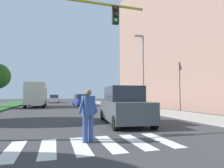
{
  "coord_description": "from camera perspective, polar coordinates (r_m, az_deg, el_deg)",
  "views": [
    {
      "loc": [
        -0.75,
        2.65,
        1.47
      ],
      "look_at": [
        5.09,
        22.1,
        2.72
      ],
      "focal_mm": 30.61,
      "sensor_mm": 36.0,
      "label": 1
    }
  ],
  "objects": [
    {
      "name": "crosswalk",
      "position": [
        6.0,
        -9.5,
        -17.67
      ],
      "size": [
        5.85,
        2.2,
        0.01
      ],
      "color": "silver",
      "rests_on": "ground_plane"
    },
    {
      "name": "sedan_midblock",
      "position": [
        28.38,
        -9.2,
        -4.86
      ],
      "size": [
        2.15,
        4.45,
        1.7
      ],
      "color": "navy",
      "rests_on": "ground_plane"
    },
    {
      "name": "sedan_distant",
      "position": [
        41.77,
        -16.84,
        -4.32
      ],
      "size": [
        2.07,
        4.67,
        1.68
      ],
      "color": "silver",
      "rests_on": "ground_plane"
    },
    {
      "name": "sidewalk_right",
      "position": [
        26.95,
        2.98,
        -6.5
      ],
      "size": [
        3.0,
        64.0,
        0.15
      ],
      "primitive_type": "cube",
      "color": "#9E9991",
      "rests_on": "ground_plane"
    },
    {
      "name": "truck_box_delivery",
      "position": [
        26.87,
        -21.69,
        -2.93
      ],
      "size": [
        2.4,
        6.2,
        3.1
      ],
      "color": "black",
      "rests_on": "ground_plane"
    },
    {
      "name": "apartment_block_right",
      "position": [
        27.39,
        24.9,
        14.78
      ],
      "size": [
        10.53,
        31.69,
        19.85
      ],
      "primitive_type": "cube",
      "color": "#937060",
      "rests_on": "ground_plane"
    },
    {
      "name": "street_lamp_right",
      "position": [
        19.67,
        9.06,
        5.65
      ],
      "size": [
        1.02,
        0.24,
        7.5
      ],
      "color": "slate",
      "rests_on": "sidewalk_right"
    },
    {
      "name": "ground_plane",
      "position": [
        27.4,
        -15.22,
        -6.49
      ],
      "size": [
        140.0,
        140.0,
        0.0
      ],
      "primitive_type": "plane",
      "color": "#38383A"
    },
    {
      "name": "suv_crossing",
      "position": [
        10.26,
        3.57,
        -6.55
      ],
      "size": [
        2.37,
        4.76,
        1.97
      ],
      "color": "#474C51",
      "rests_on": "ground_plane"
    },
    {
      "name": "pedestrian_performer",
      "position": [
        6.23,
        -7.15,
        -8.48
      ],
      "size": [
        0.72,
        0.39,
        1.69
      ],
      "color": "#334C8C",
      "rests_on": "ground_plane"
    }
  ]
}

